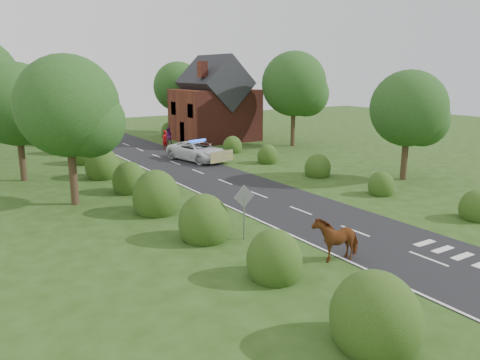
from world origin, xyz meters
TOP-DOWN VIEW (x-y plane):
  - ground at (0.00, 0.00)m, footprint 120.00×120.00m
  - road at (0.00, 15.00)m, footprint 6.00×70.00m
  - road_markings at (-1.60, 12.93)m, footprint 4.96×70.00m
  - hedgerow_left at (-6.51, 11.69)m, footprint 2.75×50.41m
  - hedgerow_right at (6.60, 11.21)m, footprint 2.10×45.78m
  - tree_left_a at (-9.75, 11.86)m, footprint 5.74×5.60m
  - tree_left_b at (-11.25, 19.86)m, footprint 5.74×5.60m
  - tree_left_d at (-10.23, 39.85)m, footprint 6.15×6.00m
  - tree_right_a at (11.23, 5.87)m, footprint 5.33×5.20m
  - tree_right_b at (14.29, 21.84)m, footprint 6.56×6.40m
  - tree_right_c at (9.27, 37.85)m, footprint 6.15×6.00m
  - road_sign at (-5.00, 2.00)m, footprint 1.06×0.08m
  - house at (9.49, 30.00)m, footprint 8.00×7.40m
  - cow at (-3.09, -1.86)m, footprint 2.24×1.50m
  - police_van at (2.15, 20.05)m, footprint 3.91×6.39m
  - pedestrian_red at (2.21, 27.05)m, footprint 0.79×0.66m
  - pedestrian_purple at (3.78, 29.72)m, footprint 1.01×0.88m

SIDE VIEW (x-z plane):
  - ground at x=0.00m, z-range 0.00..0.00m
  - road at x=0.00m, z-range 0.00..0.02m
  - road_markings at x=-1.60m, z-range 0.02..0.03m
  - hedgerow_right at x=6.60m, z-range -0.50..1.60m
  - cow at x=-3.09m, z-range 0.00..1.46m
  - hedgerow_left at x=-6.51m, z-range -0.75..2.25m
  - police_van at x=2.15m, z-range -0.07..1.72m
  - pedestrian_purple at x=3.78m, z-range 0.00..1.76m
  - pedestrian_red at x=2.21m, z-range 0.00..1.84m
  - road_sign at x=-5.00m, z-range 0.39..2.92m
  - house at x=9.49m, z-range -0.80..8.37m
  - tree_right_a at x=11.23m, z-range 0.96..8.52m
  - tree_left_b at x=-11.25m, z-range 1.01..9.08m
  - tree_left_a at x=-9.75m, z-range 1.15..9.53m
  - tree_right_c at x=9.27m, z-range 1.05..9.63m
  - tree_left_d at x=-10.23m, z-range 1.19..10.08m
  - tree_right_b at x=14.29m, z-range 1.24..10.64m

